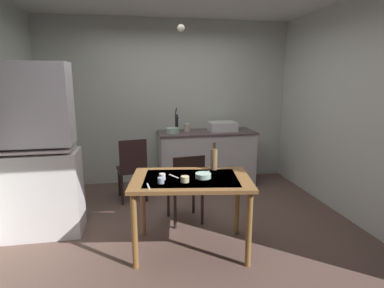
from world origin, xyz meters
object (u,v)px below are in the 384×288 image
Objects in this scene: mixing_bowl_counter at (173,130)px; teacup_mint at (185,179)px; hand_pump at (177,122)px; chair_by_counter at (132,168)px; serving_bowl_wide at (203,176)px; glass_bottle at (214,158)px; chair_far_side at (186,186)px; hutch_cabinet at (39,158)px; sink_basin at (222,126)px; dining_table at (191,188)px.

teacup_mint is at bearing -93.89° from mixing_bowl_counter.
chair_by_counter is at bearing -141.90° from hand_pump.
serving_bowl_wide is (0.71, -1.47, 0.31)m from chair_by_counter.
chair_by_counter is at bearing 126.18° from glass_bottle.
chair_far_side is (-0.08, -1.41, -0.59)m from hand_pump.
hutch_cabinet is 2.08m from mixing_bowl_counter.
chair_by_counter is (-1.47, -0.52, -0.48)m from sink_basin.
chair_by_counter reaches higher than dining_table.
dining_table is 15.95× the size of teacup_mint.
hutch_cabinet is 23.92× the size of teacup_mint.
teacup_mint is (-0.96, -2.09, -0.16)m from sink_basin.
teacup_mint is 0.53m from glass_bottle.
mixing_bowl_counter is 1.34× the size of serving_bowl_wide.
hand_pump is 0.45× the size of chair_far_side.
hutch_cabinet reaches higher than serving_bowl_wide.
glass_bottle reaches higher than chair_far_side.
hutch_cabinet is at bearing -151.56° from sink_basin.
mixing_bowl_counter is at bearing 98.08° from glass_bottle.
hutch_cabinet is 4.93× the size of hand_pump.
glass_bottle is (1.88, -0.40, 0.00)m from hutch_cabinet.
chair_far_side is at bearing -121.43° from sink_basin.
chair_far_side is (0.05, 0.61, -0.20)m from dining_table.
teacup_mint is (-0.14, -2.04, -0.13)m from mixing_bowl_counter.
chair_far_side is (-0.01, -1.31, -0.46)m from mixing_bowl_counter.
hand_pump reaches higher than dining_table.
serving_bowl_wide is 1.94× the size of teacup_mint.
sink_basin is 0.76m from hand_pump.
mixing_bowl_counter is at bearing -176.54° from sink_basin.
hutch_cabinet reaches higher than sink_basin.
chair_by_counter is at bearing -160.54° from sink_basin.
chair_far_side is at bearing 79.70° from teacup_mint.
teacup_mint reaches higher than serving_bowl_wide.
teacup_mint is 0.27× the size of glass_bottle.
mixing_bowl_counter reaches higher than teacup_mint.
dining_table is (-0.89, -1.97, -0.30)m from sink_basin.
dining_table is at bearing -91.76° from mixing_bowl_counter.
hutch_cabinet is at bearing 168.08° from glass_bottle.
hutch_cabinet is 1.72m from dining_table.
hand_pump is 0.30× the size of dining_table.
glass_bottle is at bearing -108.76° from sink_basin.
serving_bowl_wide is 0.34m from glass_bottle.
teacup_mint is (-0.13, -0.72, 0.33)m from chair_far_side.
dining_table is 0.19m from teacup_mint.
mixing_bowl_counter is 1.39m from chair_far_side.
serving_bowl_wide is at bearing -9.55° from dining_table.
serving_bowl_wide is 0.22m from teacup_mint.
sink_basin is 0.51× the size of chair_far_side.
chair_far_side is at bearing 96.11° from serving_bowl_wide.
dining_table is (-0.06, -1.92, -0.26)m from mixing_bowl_counter.
serving_bowl_wide is at bearing -111.00° from sink_basin.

